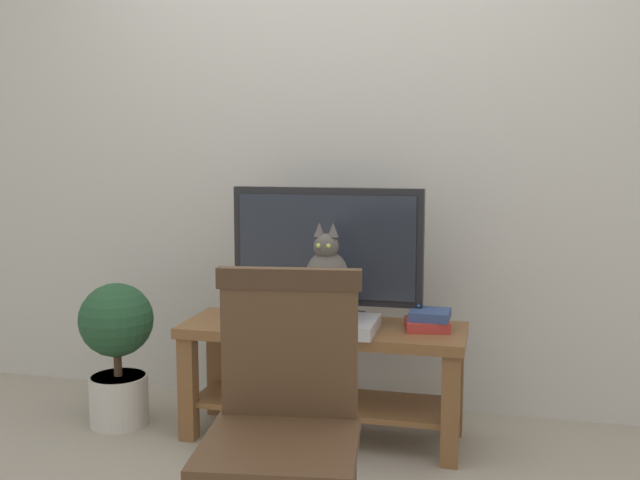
% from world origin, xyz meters
% --- Properties ---
extents(back_wall, '(7.00, 0.12, 2.80)m').
position_xyz_m(back_wall, '(0.00, 0.98, 1.40)').
color(back_wall, beige).
rests_on(back_wall, ground).
extents(tv_stand, '(1.21, 0.42, 0.50)m').
position_xyz_m(tv_stand, '(0.03, 0.47, 0.35)').
color(tv_stand, brown).
rests_on(tv_stand, ground).
extents(tv, '(0.83, 0.20, 0.58)m').
position_xyz_m(tv, '(0.03, 0.54, 0.81)').
color(tv, black).
rests_on(tv, tv_stand).
extents(media_box, '(0.40, 0.29, 0.05)m').
position_xyz_m(media_box, '(0.07, 0.38, 0.52)').
color(media_box, '#BCBCC1').
rests_on(media_box, tv_stand).
extents(cat, '(0.22, 0.37, 0.40)m').
position_xyz_m(cat, '(0.07, 0.36, 0.70)').
color(cat, '#514C47').
rests_on(cat, media_box).
extents(wooden_chair, '(0.47, 0.47, 0.91)m').
position_xyz_m(wooden_chair, '(0.18, -0.63, 0.53)').
color(wooden_chair, '#513823').
rests_on(wooden_chair, ground).
extents(book_stack, '(0.20, 0.18, 0.08)m').
position_xyz_m(book_stack, '(0.47, 0.49, 0.54)').
color(book_stack, '#B2332D').
rests_on(book_stack, tv_stand).
extents(potted_plant, '(0.33, 0.33, 0.65)m').
position_xyz_m(potted_plant, '(-0.91, 0.39, 0.37)').
color(potted_plant, beige).
rests_on(potted_plant, ground).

